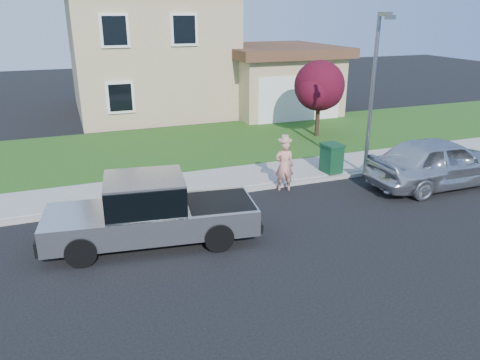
# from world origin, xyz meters

# --- Properties ---
(ground) EXTENTS (80.00, 80.00, 0.00)m
(ground) POSITION_xyz_m (0.00, 0.00, 0.00)
(ground) COLOR black
(ground) RESTS_ON ground
(curb) EXTENTS (40.00, 0.20, 0.12)m
(curb) POSITION_xyz_m (1.00, 2.90, 0.06)
(curb) COLOR gray
(curb) RESTS_ON ground
(sidewalk) EXTENTS (40.00, 2.00, 0.15)m
(sidewalk) POSITION_xyz_m (1.00, 4.00, 0.07)
(sidewalk) COLOR gray
(sidewalk) RESTS_ON ground
(lawn) EXTENTS (40.00, 7.00, 0.10)m
(lawn) POSITION_xyz_m (1.00, 8.50, 0.05)
(lawn) COLOR #214814
(lawn) RESTS_ON ground
(house) EXTENTS (14.00, 11.30, 6.85)m
(house) POSITION_xyz_m (1.31, 16.38, 3.17)
(house) COLOR tan
(house) RESTS_ON ground
(pickup_truck) EXTENTS (5.40, 2.41, 1.72)m
(pickup_truck) POSITION_xyz_m (-3.02, 0.51, 0.80)
(pickup_truck) COLOR black
(pickup_truck) RESTS_ON ground
(woman) EXTENTS (0.69, 0.55, 1.82)m
(woman) POSITION_xyz_m (1.61, 2.59, 0.86)
(woman) COLOR #DC8678
(woman) RESTS_ON ground
(sedan) EXTENTS (4.87, 1.99, 1.66)m
(sedan) POSITION_xyz_m (6.50, 1.16, 0.83)
(sedan) COLOR #BBBDC3
(sedan) RESTS_ON ground
(ornamental_tree) EXTENTS (2.44, 2.20, 3.35)m
(ornamental_tree) POSITION_xyz_m (5.89, 8.01, 2.24)
(ornamental_tree) COLOR black
(ornamental_tree) RESTS_ON lawn
(trash_bin) EXTENTS (0.68, 0.77, 1.00)m
(trash_bin) POSITION_xyz_m (3.75, 3.26, 0.66)
(trash_bin) COLOR #0F371F
(trash_bin) RESTS_ON sidewalk
(street_lamp) EXTENTS (0.27, 0.70, 5.41)m
(street_lamp) POSITION_xyz_m (4.79, 2.69, 3.09)
(street_lamp) COLOR slate
(street_lamp) RESTS_ON ground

